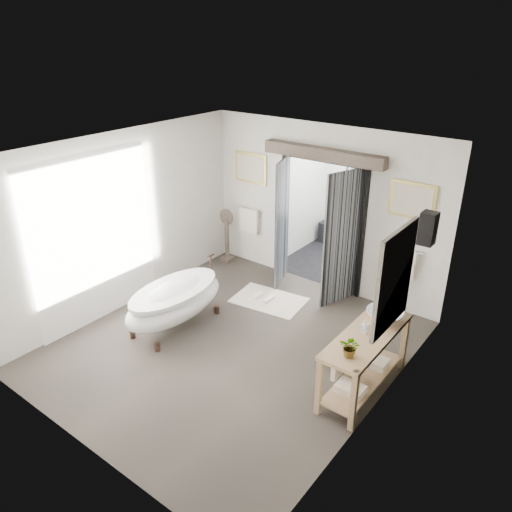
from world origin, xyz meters
name	(u,v)px	position (x,y,z in m)	size (l,w,h in m)	color
ground_plane	(232,346)	(0.00, 0.00, 0.00)	(5.00, 5.00, 0.00)	#4B4239
room_shell	(221,232)	(-0.04, -0.12, 1.86)	(4.52, 5.02, 2.91)	silver
shower_room	(359,214)	(0.00, 3.99, 0.91)	(2.22, 2.01, 2.51)	black
back_wall_dressing	(317,205)	(0.00, 2.32, 1.56)	(3.82, 0.78, 2.52)	black
clawfoot_tub	(175,301)	(-1.05, -0.10, 0.44)	(0.83, 1.86, 0.91)	#3E2A1F
vanity	(363,357)	(1.95, 0.28, 0.51)	(0.57, 1.60, 0.85)	tan
pedestal_mirror	(227,239)	(-1.95, 2.22, 0.47)	(0.33, 0.21, 1.10)	brown
rug	(269,300)	(-0.34, 1.42, 0.01)	(1.20, 0.80, 0.01)	silver
slippers	(263,297)	(-0.45, 1.40, 0.04)	(0.33, 0.25, 0.05)	silver
basin	(385,316)	(2.02, 0.68, 0.93)	(0.48, 0.48, 0.17)	white
plant	(351,347)	(2.02, -0.26, 0.98)	(0.24, 0.21, 0.27)	gray
soap_bottle_a	(364,327)	(1.93, 0.29, 0.94)	(0.08, 0.08, 0.18)	gray
soap_bottle_b	(383,309)	(1.92, 0.85, 0.93)	(0.12, 0.12, 0.15)	gray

